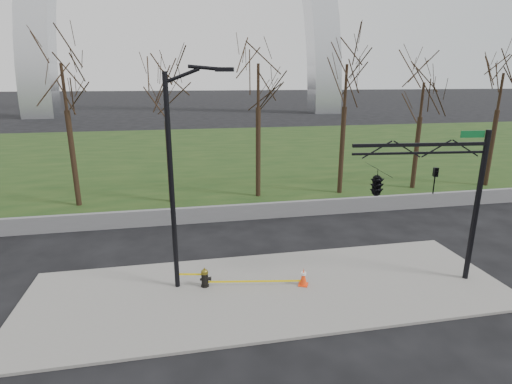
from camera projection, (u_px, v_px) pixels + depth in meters
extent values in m
plane|color=black|center=(270.00, 291.00, 15.02)|extent=(500.00, 500.00, 0.00)
cube|color=gray|center=(270.00, 290.00, 15.01)|extent=(18.00, 6.00, 0.10)
cube|color=#183212|center=(208.00, 151.00, 43.30)|extent=(120.00, 40.00, 0.06)
cube|color=#59595B|center=(238.00, 212.00, 22.44)|extent=(60.00, 0.30, 0.90)
cylinder|color=black|center=(205.00, 286.00, 15.18)|extent=(0.31, 0.31, 0.05)
cylinder|color=black|center=(205.00, 280.00, 15.11)|extent=(0.24, 0.24, 0.55)
cylinder|color=black|center=(210.00, 279.00, 15.10)|extent=(0.20, 0.17, 0.15)
cylinder|color=black|center=(201.00, 279.00, 15.10)|extent=(0.11, 0.11, 0.09)
cylinder|color=olive|center=(205.00, 273.00, 15.03)|extent=(0.27, 0.27, 0.05)
ellipsoid|color=olive|center=(205.00, 272.00, 15.01)|extent=(0.26, 0.26, 0.19)
cylinder|color=olive|center=(204.00, 269.00, 14.98)|extent=(0.05, 0.05, 0.07)
cube|color=#FF3B0D|center=(303.00, 284.00, 15.27)|extent=(0.47, 0.47, 0.04)
cone|color=#FF3B0D|center=(303.00, 276.00, 15.17)|extent=(0.28, 0.28, 0.65)
cylinder|color=white|center=(304.00, 274.00, 15.14)|extent=(0.21, 0.21, 0.10)
cylinder|color=black|center=(172.00, 188.00, 14.11)|extent=(0.18, 0.18, 8.00)
cylinder|color=black|center=(181.00, 76.00, 13.00)|extent=(1.25, 0.46, 0.56)
cylinder|color=black|center=(206.00, 68.00, 12.86)|extent=(1.19, 0.45, 0.22)
cube|color=black|center=(225.00, 69.00, 12.82)|extent=(0.64, 0.38, 0.14)
cylinder|color=black|center=(476.00, 209.00, 15.02)|extent=(0.20, 0.20, 6.00)
cube|color=black|center=(421.00, 145.00, 14.09)|extent=(4.99, 0.61, 0.12)
cube|color=black|center=(420.00, 153.00, 14.18)|extent=(4.98, 0.57, 0.08)
cube|color=#0C5926|center=(473.00, 134.00, 14.17)|extent=(0.90, 0.13, 0.25)
imported|color=black|center=(435.00, 181.00, 14.53)|extent=(0.18, 0.22, 1.00)
imported|color=black|center=(377.00, 182.00, 14.33)|extent=(0.77, 2.52, 1.00)
cube|color=yellow|center=(191.00, 274.00, 15.05)|extent=(1.03, 0.22, 0.08)
cube|color=yellow|center=(254.00, 281.00, 15.18)|extent=(3.73, 0.64, 0.08)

